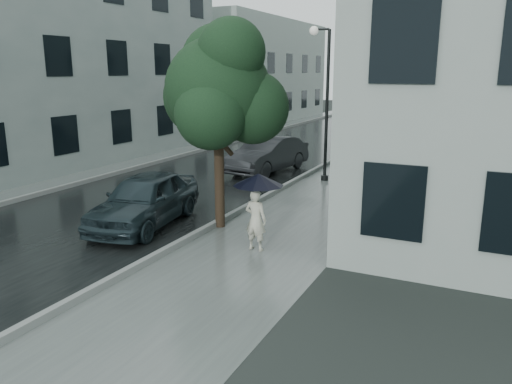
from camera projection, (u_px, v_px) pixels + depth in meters
The scene contains 14 objects.
ground at pixel (210, 276), 10.17m from camera, with size 120.00×120.00×0.00m, color black.
sidewalk at pixel (363, 172), 20.59m from camera, with size 3.50×60.00×0.01m, color slate.
kerb_near at pixel (321, 166), 21.33m from camera, with size 0.15×60.00×0.15m, color slate.
asphalt_road at pixel (248, 162), 22.81m from camera, with size 6.85×60.00×0.00m, color black.
kerb_far at pixel (184, 155), 24.25m from camera, with size 0.15×60.00×0.15m, color slate.
sidewalk_far at pixel (168, 155), 24.66m from camera, with size 1.70×60.00×0.01m, color #4C5451.
building_far_a at pixel (29, 54), 21.80m from camera, with size 7.02×20.00×9.50m.
building_far_b at pixel (250, 71), 41.27m from camera, with size 7.02×18.00×8.00m.
pedestrian at pixel (256, 220), 11.49m from camera, with size 0.53×0.35×1.46m, color beige.
umbrella at pixel (258, 180), 11.28m from camera, with size 1.53×1.53×0.93m.
street_tree at pixel (220, 89), 12.63m from camera, with size 3.51×3.19×5.34m.
lamp_post at pixel (323, 95), 18.27m from camera, with size 0.83×0.45×5.62m.
car_near at pixel (145, 199), 13.37m from camera, with size 1.68×4.17×1.42m, color #1A282D.
car_far at pixel (268, 154), 20.46m from camera, with size 1.51×4.34×1.43m, color #232528.
Camera 1 is at (4.92, -8.14, 4.10)m, focal length 35.00 mm.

